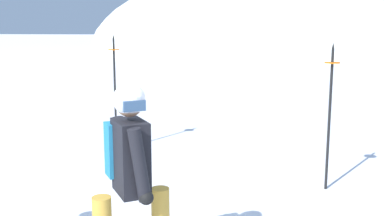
{
  "coord_description": "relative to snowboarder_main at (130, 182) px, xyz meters",
  "views": [
    {
      "loc": [
        1.03,
        -3.13,
        2.12
      ],
      "look_at": [
        0.0,
        3.15,
        1.0
      ],
      "focal_mm": 42.34,
      "sensor_mm": 36.0,
      "label": 1
    }
  ],
  "objects": [
    {
      "name": "snowboarder_main",
      "position": [
        0.0,
        0.0,
        0.0
      ],
      "size": [
        1.58,
        1.14,
        1.71
      ],
      "color": "blue",
      "rests_on": "ground"
    },
    {
      "name": "ridge_peak_main",
      "position": [
        1.96,
        39.32,
        -0.92
      ],
      "size": [
        34.02,
        30.61,
        14.88
      ],
      "color": "white",
      "rests_on": "ground"
    },
    {
      "name": "piste_marker_far",
      "position": [
        1.87,
        2.7,
        0.19
      ],
      "size": [
        0.2,
        0.2,
        1.95
      ],
      "color": "black",
      "rests_on": "ground"
    },
    {
      "name": "piste_marker_near",
      "position": [
        -1.51,
        4.08,
        0.23
      ],
      "size": [
        0.2,
        0.2,
        2.03
      ],
      "color": "black",
      "rests_on": "ground"
    }
  ]
}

